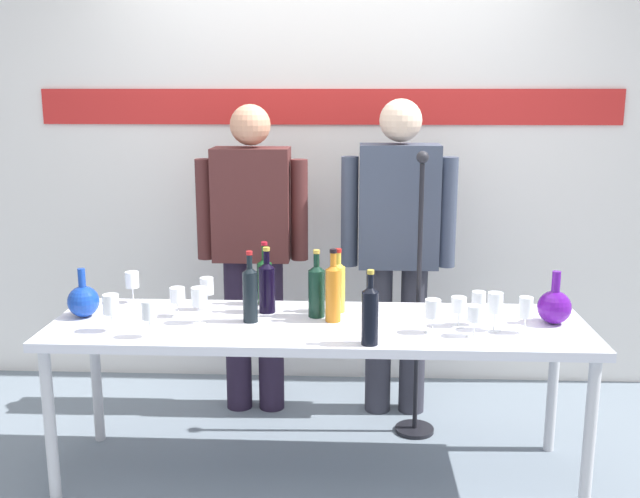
# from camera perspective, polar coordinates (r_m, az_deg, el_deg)

# --- Properties ---
(ground_plane) EXTENTS (10.00, 10.00, 0.00)m
(ground_plane) POSITION_cam_1_polar(r_m,az_deg,el_deg) (3.52, -0.12, -17.14)
(ground_plane) COLOR slate
(back_wall) EXTENTS (4.74, 0.11, 3.00)m
(back_wall) POSITION_cam_1_polar(r_m,az_deg,el_deg) (4.29, 0.67, 9.22)
(back_wall) COLOR white
(back_wall) RESTS_ON ground
(display_table) EXTENTS (2.36, 0.66, 0.73)m
(display_table) POSITION_cam_1_polar(r_m,az_deg,el_deg) (3.25, -0.12, -6.73)
(display_table) COLOR white
(display_table) RESTS_ON ground
(decanter_blue_left) EXTENTS (0.14, 0.14, 0.22)m
(decanter_blue_left) POSITION_cam_1_polar(r_m,az_deg,el_deg) (3.46, -18.04, -3.86)
(decanter_blue_left) COLOR #153A9E
(decanter_blue_left) RESTS_ON display_table
(decanter_blue_right) EXTENTS (0.15, 0.15, 0.24)m
(decanter_blue_right) POSITION_cam_1_polar(r_m,az_deg,el_deg) (3.36, 17.88, -4.29)
(decanter_blue_right) COLOR #55128D
(decanter_blue_right) RESTS_ON display_table
(presenter_left) EXTENTS (0.59, 0.22, 1.66)m
(presenter_left) POSITION_cam_1_polar(r_m,az_deg,el_deg) (3.89, -5.30, 0.64)
(presenter_left) COLOR #24192D
(presenter_left) RESTS_ON ground
(presenter_right) EXTENTS (0.60, 0.22, 1.69)m
(presenter_right) POSITION_cam_1_polar(r_m,az_deg,el_deg) (3.85, 6.13, 0.80)
(presenter_right) COLOR #30303A
(presenter_right) RESTS_ON ground
(wine_bottle_0) EXTENTS (0.07, 0.07, 0.30)m
(wine_bottle_0) POSITION_cam_1_polar(r_m,az_deg,el_deg) (3.48, -4.34, -2.34)
(wine_bottle_0) COLOR #0F3C17
(wine_bottle_0) RESTS_ON display_table
(wine_bottle_1) EXTENTS (0.08, 0.08, 0.31)m
(wine_bottle_1) POSITION_cam_1_polar(r_m,az_deg,el_deg) (3.35, -4.18, -2.82)
(wine_bottle_1) COLOR black
(wine_bottle_1) RESTS_ON display_table
(wine_bottle_2) EXTENTS (0.07, 0.07, 0.32)m
(wine_bottle_2) POSITION_cam_1_polar(r_m,az_deg,el_deg) (3.21, -5.51, -3.41)
(wine_bottle_2) COLOR black
(wine_bottle_2) RESTS_ON display_table
(wine_bottle_3) EXTENTS (0.07, 0.07, 0.31)m
(wine_bottle_3) POSITION_cam_1_polar(r_m,az_deg,el_deg) (3.28, -0.27, -3.13)
(wine_bottle_3) COLOR black
(wine_bottle_3) RESTS_ON display_table
(wine_bottle_4) EXTENTS (0.07, 0.07, 0.31)m
(wine_bottle_4) POSITION_cam_1_polar(r_m,az_deg,el_deg) (2.93, 3.94, -5.03)
(wine_bottle_4) COLOR black
(wine_bottle_4) RESTS_ON display_table
(wine_bottle_5) EXTENTS (0.07, 0.07, 0.33)m
(wine_bottle_5) POSITION_cam_1_polar(r_m,az_deg,el_deg) (3.21, 1.04, -3.26)
(wine_bottle_5) COLOR orange
(wine_bottle_5) RESTS_ON display_table
(wine_bottle_6) EXTENTS (0.07, 0.07, 0.30)m
(wine_bottle_6) POSITION_cam_1_polar(r_m,az_deg,el_deg) (3.35, 1.41, -2.80)
(wine_bottle_6) COLOR gold
(wine_bottle_6) RESTS_ON display_table
(wine_glass_left_0) EXTENTS (0.06, 0.06, 0.15)m
(wine_glass_left_0) POSITION_cam_1_polar(r_m,az_deg,el_deg) (3.42, -8.85, -2.93)
(wine_glass_left_0) COLOR white
(wine_glass_left_0) RESTS_ON display_table
(wine_glass_left_1) EXTENTS (0.07, 0.07, 0.15)m
(wine_glass_left_1) POSITION_cam_1_polar(r_m,az_deg,el_deg) (3.61, -14.50, -2.39)
(wine_glass_left_1) COLOR white
(wine_glass_left_1) RESTS_ON display_table
(wine_glass_left_2) EXTENTS (0.07, 0.07, 0.16)m
(wine_glass_left_2) POSITION_cam_1_polar(r_m,az_deg,el_deg) (3.23, -9.45, -3.76)
(wine_glass_left_2) COLOR white
(wine_glass_left_2) RESTS_ON display_table
(wine_glass_left_3) EXTENTS (0.07, 0.07, 0.16)m
(wine_glass_left_3) POSITION_cam_1_polar(r_m,az_deg,el_deg) (3.20, -16.06, -4.24)
(wine_glass_left_3) COLOR white
(wine_glass_left_3) RESTS_ON display_table
(wine_glass_left_4) EXTENTS (0.06, 0.06, 0.16)m
(wine_glass_left_4) POSITION_cam_1_polar(r_m,az_deg,el_deg) (3.09, -13.24, -4.75)
(wine_glass_left_4) COLOR white
(wine_glass_left_4) RESTS_ON display_table
(wine_glass_left_5) EXTENTS (0.07, 0.07, 0.14)m
(wine_glass_left_5) POSITION_cam_1_polar(r_m,az_deg,el_deg) (3.34, -11.10, -3.60)
(wine_glass_left_5) COLOR white
(wine_glass_left_5) RESTS_ON display_table
(wine_glass_right_0) EXTENTS (0.06, 0.06, 0.17)m
(wine_glass_right_0) POSITION_cam_1_polar(r_m,az_deg,el_deg) (3.18, 13.55, -4.18)
(wine_glass_right_0) COLOR white
(wine_glass_right_0) RESTS_ON display_table
(wine_glass_right_1) EXTENTS (0.07, 0.07, 0.15)m
(wine_glass_right_1) POSITION_cam_1_polar(r_m,az_deg,el_deg) (3.10, 8.83, -4.70)
(wine_glass_right_1) COLOR white
(wine_glass_right_1) RESTS_ON display_table
(wine_glass_right_2) EXTENTS (0.06, 0.06, 0.15)m
(wine_glass_right_2) POSITION_cam_1_polar(r_m,az_deg,el_deg) (3.24, 12.30, -3.97)
(wine_glass_right_2) COLOR white
(wine_glass_right_2) RESTS_ON display_table
(wine_glass_right_3) EXTENTS (0.07, 0.07, 0.13)m
(wine_glass_right_3) POSITION_cam_1_polar(r_m,az_deg,el_deg) (3.21, 10.81, -4.36)
(wine_glass_right_3) COLOR white
(wine_glass_right_3) RESTS_ON display_table
(wine_glass_right_4) EXTENTS (0.06, 0.06, 0.16)m
(wine_glass_right_4) POSITION_cam_1_polar(r_m,az_deg,el_deg) (3.18, 15.81, -4.49)
(wine_glass_right_4) COLOR white
(wine_glass_right_4) RESTS_ON display_table
(wine_glass_right_5) EXTENTS (0.06, 0.06, 0.13)m
(wine_glass_right_5) POSITION_cam_1_polar(r_m,az_deg,el_deg) (3.09, 12.01, -5.03)
(wine_glass_right_5) COLOR white
(wine_glass_right_5) RESTS_ON display_table
(microphone_stand) EXTENTS (0.20, 0.20, 1.45)m
(microphone_stand) POSITION_cam_1_polar(r_m,az_deg,el_deg) (3.74, 7.60, -7.36)
(microphone_stand) COLOR black
(microphone_stand) RESTS_ON ground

